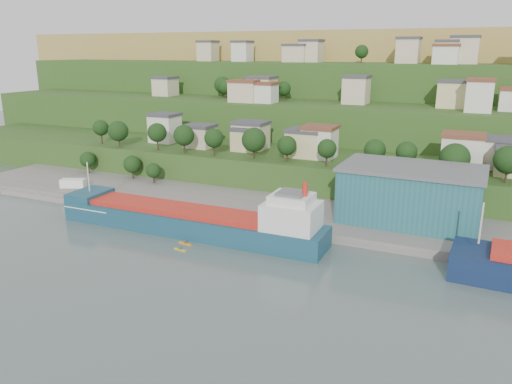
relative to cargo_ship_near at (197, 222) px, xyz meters
The scene contains 10 objects.
ground 11.38m from the cargo_ship_near, 50.28° to the right, with size 500.00×500.00×0.00m, color #42514C.
quay 33.46m from the cargo_ship_near, 35.74° to the left, with size 220.00×26.00×4.00m, color slate.
pebble_beach 49.85m from the cargo_ship_near, 164.29° to the left, with size 40.00×18.00×2.40m, color slate.
hillside 160.31m from the cargo_ship_near, 87.46° to the left, with size 360.00×210.41×96.00m.
cargo_ship_near is the anchor object (origin of this frame).
warehouse 48.77m from the cargo_ship_near, 27.67° to the left, with size 31.50×19.82×12.80m.
caravan 50.51m from the cargo_ship_near, 164.83° to the left, with size 6.82×2.84×3.18m, color white.
dinghy 40.11m from the cargo_ship_near, 164.59° to the left, with size 3.57×1.34×0.71m, color silver.
kayak_orange 7.13m from the cargo_ship_near, 81.11° to the right, with size 3.40×1.14×0.84m.
kayak_yellow 10.43m from the cargo_ship_near, 79.45° to the right, with size 3.02×0.91×0.74m.
Camera 1 is at (48.39, -82.31, 39.84)m, focal length 35.00 mm.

